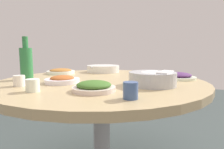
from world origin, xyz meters
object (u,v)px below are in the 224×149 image
(round_dining_table, at_px, (102,93))
(tea_cup_near, at_px, (131,90))
(green_bottle, at_px, (26,63))
(dish_greens, at_px, (94,87))
(dish_eggplant, at_px, (178,76))
(tea_cup_far, at_px, (19,81))
(dish_stirfry, at_px, (62,80))
(tea_cup_side, at_px, (33,85))
(dish_tofu_braise, at_px, (61,71))
(rice_bowl, at_px, (152,78))
(soup_bowl, at_px, (103,69))

(round_dining_table, bearing_deg, tea_cup_near, -57.39)
(green_bottle, xyz_separation_m, tea_cup_near, (0.76, -0.30, -0.08))
(dish_greens, xyz_separation_m, dish_eggplant, (0.40, 0.54, -0.00))
(tea_cup_far, bearing_deg, dish_eggplant, 32.67)
(dish_stirfry, distance_m, green_bottle, 0.31)
(tea_cup_side, bearing_deg, dish_tofu_braise, 112.05)
(tea_cup_side, bearing_deg, green_bottle, 134.65)
(dish_greens, bearing_deg, green_bottle, 160.16)
(dish_greens, relative_size, tea_cup_near, 3.04)
(dish_tofu_braise, bearing_deg, rice_bowl, -23.19)
(rice_bowl, height_order, dish_stirfry, rice_bowl)
(soup_bowl, distance_m, dish_tofu_braise, 0.38)
(dish_eggplant, bearing_deg, dish_stirfry, -150.96)
(tea_cup_far, bearing_deg, rice_bowl, 18.54)
(dish_eggplant, distance_m, tea_cup_far, 1.00)
(round_dining_table, height_order, tea_cup_side, tea_cup_side)
(tea_cup_near, height_order, tea_cup_far, tea_cup_near)
(round_dining_table, height_order, dish_eggplant, dish_eggplant)
(round_dining_table, bearing_deg, dish_tofu_braise, 154.08)
(rice_bowl, height_order, dish_greens, rice_bowl)
(tea_cup_far, bearing_deg, tea_cup_side, -29.34)
(dish_greens, height_order, dish_tofu_braise, dish_greens)
(green_bottle, bearing_deg, tea_cup_near, -21.32)
(dish_stirfry, relative_size, dish_greens, 1.00)
(dish_greens, xyz_separation_m, green_bottle, (-0.57, 0.20, 0.09))
(dish_tofu_braise, xyz_separation_m, tea_cup_side, (0.27, -0.67, 0.01))
(dish_stirfry, relative_size, green_bottle, 0.73)
(dish_tofu_braise, height_order, tea_cup_far, tea_cup_far)
(dish_eggplant, height_order, tea_cup_far, tea_cup_far)
(dish_tofu_braise, distance_m, tea_cup_near, 0.99)
(tea_cup_near, bearing_deg, round_dining_table, 122.61)
(dish_greens, bearing_deg, soup_bowl, 106.44)
(dish_eggplant, bearing_deg, green_bottle, -160.87)
(soup_bowl, bearing_deg, tea_cup_side, -92.38)
(dish_tofu_braise, distance_m, green_bottle, 0.38)
(rice_bowl, distance_m, dish_tofu_braise, 0.87)
(tea_cup_near, bearing_deg, dish_greens, 154.54)
(dish_greens, bearing_deg, tea_cup_far, 179.98)
(round_dining_table, bearing_deg, dish_stirfry, -133.72)
(rice_bowl, xyz_separation_m, dish_stirfry, (-0.53, -0.07, -0.02))
(dish_stirfry, xyz_separation_m, dish_eggplant, (0.68, 0.38, 0.00))
(dish_stirfry, bearing_deg, green_bottle, 172.20)
(rice_bowl, bearing_deg, dish_stirfry, -172.61)
(tea_cup_near, bearing_deg, dish_stirfry, 151.25)
(round_dining_table, relative_size, soup_bowl, 4.36)
(round_dining_table, relative_size, dish_stirfry, 6.48)
(rice_bowl, distance_m, tea_cup_side, 0.62)
(round_dining_table, height_order, dish_greens, dish_greens)
(tea_cup_far, bearing_deg, tea_cup_near, -8.35)
(soup_bowl, relative_size, dish_tofu_braise, 1.32)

